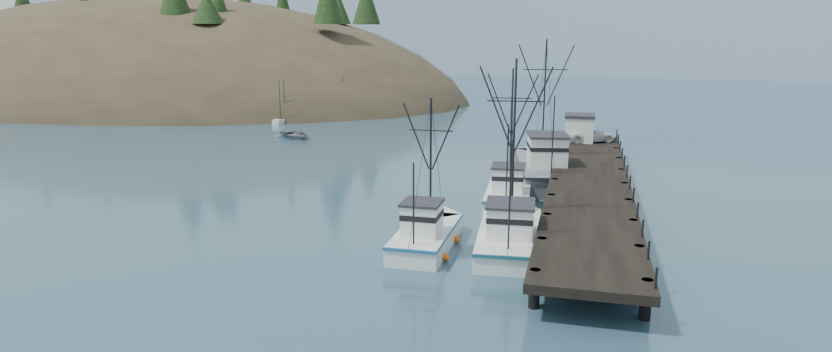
{
  "coord_description": "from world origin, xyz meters",
  "views": [
    {
      "loc": [
        13.22,
        -34.3,
        13.57
      ],
      "look_at": [
        1.21,
        12.11,
        2.5
      ],
      "focal_mm": 28.0,
      "sensor_mm": 36.0,
      "label": 1
    }
  ],
  "objects_px": {
    "trawler_near": "(510,233)",
    "pier_shed": "(579,128)",
    "trawler_far": "(509,192)",
    "trawler_mid": "(427,234)",
    "pier": "(589,185)",
    "work_vessel": "(543,167)",
    "pickup_truck": "(590,135)",
    "motorboat": "(295,138)"
  },
  "relations": [
    {
      "from": "work_vessel",
      "to": "pier_shed",
      "type": "height_order",
      "value": "work_vessel"
    },
    {
      "from": "pier",
      "to": "pier_shed",
      "type": "bearing_deg",
      "value": 93.27
    },
    {
      "from": "motorboat",
      "to": "pickup_truck",
      "type": "bearing_deg",
      "value": -60.4
    },
    {
      "from": "trawler_far",
      "to": "pier",
      "type": "bearing_deg",
      "value": 4.7
    },
    {
      "from": "pier",
      "to": "trawler_far",
      "type": "relative_size",
      "value": 4.08
    },
    {
      "from": "pier",
      "to": "motorboat",
      "type": "distance_m",
      "value": 42.37
    },
    {
      "from": "trawler_mid",
      "to": "work_vessel",
      "type": "distance_m",
      "value": 20.98
    },
    {
      "from": "trawler_near",
      "to": "trawler_far",
      "type": "xyz_separation_m",
      "value": [
        -1.31,
        10.48,
        0.0
      ]
    },
    {
      "from": "trawler_far",
      "to": "work_vessel",
      "type": "relative_size",
      "value": 0.7
    },
    {
      "from": "trawler_near",
      "to": "pier_shed",
      "type": "bearing_deg",
      "value": 82.6
    },
    {
      "from": "trawler_mid",
      "to": "work_vessel",
      "type": "height_order",
      "value": "work_vessel"
    },
    {
      "from": "trawler_mid",
      "to": "motorboat",
      "type": "relative_size",
      "value": 1.76
    },
    {
      "from": "trawler_far",
      "to": "trawler_mid",
      "type": "bearing_deg",
      "value": -107.53
    },
    {
      "from": "pier_shed",
      "to": "pier",
      "type": "bearing_deg",
      "value": -86.73
    },
    {
      "from": "trawler_near",
      "to": "motorboat",
      "type": "height_order",
      "value": "trawler_near"
    },
    {
      "from": "work_vessel",
      "to": "motorboat",
      "type": "bearing_deg",
      "value": 153.81
    },
    {
      "from": "trawler_near",
      "to": "trawler_mid",
      "type": "bearing_deg",
      "value": -164.38
    },
    {
      "from": "trawler_far",
      "to": "pickup_truck",
      "type": "height_order",
      "value": "trawler_far"
    },
    {
      "from": "pier_shed",
      "to": "motorboat",
      "type": "relative_size",
      "value": 0.58
    },
    {
      "from": "trawler_near",
      "to": "work_vessel",
      "type": "bearing_deg",
      "value": 87.43
    },
    {
      "from": "trawler_far",
      "to": "pickup_truck",
      "type": "xyz_separation_m",
      "value": [
        6.13,
        18.5,
        1.9
      ]
    },
    {
      "from": "trawler_near",
      "to": "trawler_mid",
      "type": "xyz_separation_m",
      "value": [
        -5.07,
        -1.42,
        -0.0
      ]
    },
    {
      "from": "trawler_near",
      "to": "trawler_mid",
      "type": "height_order",
      "value": "trawler_near"
    },
    {
      "from": "work_vessel",
      "to": "pier",
      "type": "bearing_deg",
      "value": -62.9
    },
    {
      "from": "pier_shed",
      "to": "motorboat",
      "type": "distance_m",
      "value": 34.94
    },
    {
      "from": "trawler_near",
      "to": "work_vessel",
      "type": "relative_size",
      "value": 0.78
    },
    {
      "from": "pier",
      "to": "work_vessel",
      "type": "bearing_deg",
      "value": 117.1
    },
    {
      "from": "trawler_mid",
      "to": "motorboat",
      "type": "xyz_separation_m",
      "value": [
        -25.55,
        35.6,
        -0.82
      ]
    },
    {
      "from": "trawler_mid",
      "to": "trawler_far",
      "type": "relative_size",
      "value": 0.89
    },
    {
      "from": "pier",
      "to": "work_vessel",
      "type": "distance_m",
      "value": 8.69
    },
    {
      "from": "pier_shed",
      "to": "motorboat",
      "type": "height_order",
      "value": "pier_shed"
    },
    {
      "from": "pickup_truck",
      "to": "trawler_mid",
      "type": "bearing_deg",
      "value": 138.61
    },
    {
      "from": "trawler_mid",
      "to": "trawler_far",
      "type": "distance_m",
      "value": 12.48
    },
    {
      "from": "pier",
      "to": "pier_shed",
      "type": "xyz_separation_m",
      "value": [
        -1.03,
        18.0,
        1.73
      ]
    },
    {
      "from": "pier",
      "to": "trawler_mid",
      "type": "xyz_separation_m",
      "value": [
        -9.86,
        -12.4,
        -0.87
      ]
    },
    {
      "from": "work_vessel",
      "to": "pickup_truck",
      "type": "height_order",
      "value": "work_vessel"
    },
    {
      "from": "pier",
      "to": "trawler_near",
      "type": "distance_m",
      "value": 12.01
    },
    {
      "from": "trawler_far",
      "to": "pier_shed",
      "type": "height_order",
      "value": "trawler_far"
    },
    {
      "from": "trawler_far",
      "to": "pickup_truck",
      "type": "bearing_deg",
      "value": 71.67
    },
    {
      "from": "trawler_near",
      "to": "pickup_truck",
      "type": "distance_m",
      "value": 29.44
    },
    {
      "from": "pier",
      "to": "trawler_near",
      "type": "bearing_deg",
      "value": -113.58
    },
    {
      "from": "trawler_mid",
      "to": "pickup_truck",
      "type": "bearing_deg",
      "value": 71.98
    }
  ]
}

